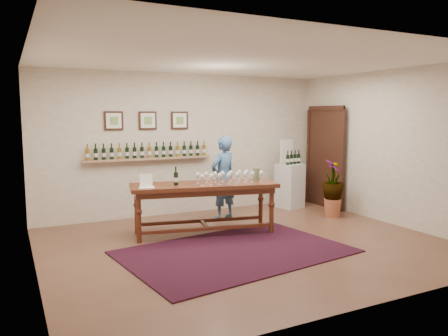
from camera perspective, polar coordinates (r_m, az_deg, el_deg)
name	(u,v)px	position (r m, az deg, el deg)	size (l,w,h in m)	color
ground	(247,244)	(6.86, 3.04, -9.89)	(6.00, 6.00, 0.00)	brown
room_shell	(291,156)	(9.31, 8.75, 1.52)	(6.00, 6.00, 6.00)	silver
rug	(235,252)	(6.47, 1.50, -10.86)	(3.17, 2.11, 0.02)	#4C0D14
tasting_table	(204,191)	(7.28, -2.62, -3.02)	(2.52, 1.25, 0.85)	#4C1C13
table_glasses	(226,177)	(7.29, 0.21, -1.20)	(1.41, 0.33, 0.20)	silver
table_bottles	(176,176)	(7.14, -6.31, -1.02)	(0.27, 0.16, 0.29)	black
pitcher_left	(146,179)	(7.16, -10.17, -1.43)	(0.13, 0.13, 0.20)	#626E44
pitcher_right	(256,174)	(7.64, 4.23, -0.77)	(0.14, 0.14, 0.21)	#626E44
menu_card	(146,181)	(6.95, -10.14, -1.62)	(0.24, 0.17, 0.22)	white
display_pedestal	(290,186)	(9.51, 8.57, -2.30)	(0.47, 0.47, 0.94)	silver
pedestal_bottles	(293,157)	(9.38, 9.03, 1.37)	(0.29, 0.08, 0.29)	black
info_sign	(286,151)	(9.51, 8.16, 2.22)	(0.39, 0.02, 0.54)	white
potted_plant	(333,188)	(8.77, 14.04, -2.58)	(0.73, 0.73, 0.97)	#A45636
person	(223,178)	(8.29, -0.11, -1.31)	(0.58, 0.38, 1.59)	#3D6492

